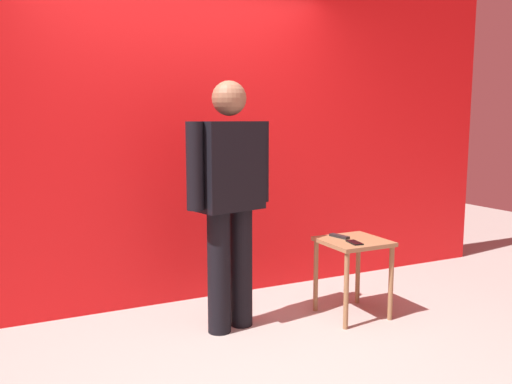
# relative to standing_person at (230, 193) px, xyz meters

# --- Properties ---
(ground_plane) EXTENTS (12.00, 12.00, 0.00)m
(ground_plane) POSITION_rel_standing_person_xyz_m (-0.09, -0.64, -0.97)
(ground_plane) COLOR #9E9991
(back_wall_red) EXTENTS (6.20, 0.12, 2.96)m
(back_wall_red) POSITION_rel_standing_person_xyz_m (-0.09, 0.76, 0.52)
(back_wall_red) COLOR red
(back_wall_red) RESTS_ON ground_plane
(standing_person) EXTENTS (0.68, 0.34, 1.73)m
(standing_person) POSITION_rel_standing_person_xyz_m (0.00, 0.00, 0.00)
(standing_person) COLOR black
(standing_person) RESTS_ON ground_plane
(side_table) EXTENTS (0.46, 0.46, 0.58)m
(side_table) POSITION_rel_standing_person_xyz_m (0.92, -0.17, -0.49)
(side_table) COLOR olive
(side_table) RESTS_ON ground_plane
(cell_phone) EXTENTS (0.09, 0.15, 0.01)m
(cell_phone) POSITION_rel_standing_person_xyz_m (0.86, -0.27, -0.38)
(cell_phone) COLOR black
(cell_phone) RESTS_ON side_table
(tv_remote) EXTENTS (0.08, 0.18, 0.02)m
(tv_remote) POSITION_rel_standing_person_xyz_m (0.87, -0.07, -0.37)
(tv_remote) COLOR black
(tv_remote) RESTS_ON side_table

